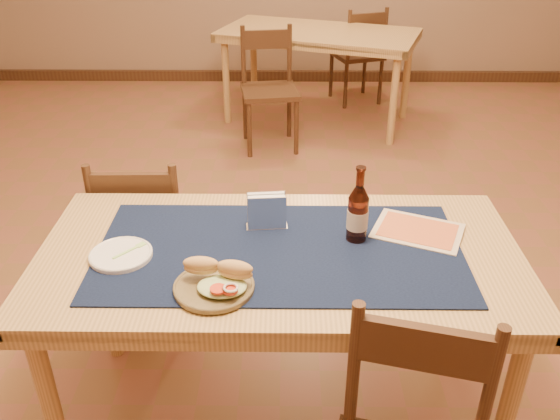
{
  "coord_description": "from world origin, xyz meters",
  "views": [
    {
      "loc": [
        0.02,
        -2.43,
        1.83
      ],
      "look_at": [
        0.0,
        -0.7,
        0.85
      ],
      "focal_mm": 38.0,
      "sensor_mm": 36.0,
      "label": 1
    }
  ],
  "objects_px": {
    "back_table": "(318,41)",
    "sandwich_plate": "(217,282)",
    "beer_bottle": "(358,213)",
    "napkin_holder": "(267,212)",
    "main_table": "(280,272)",
    "chair_main_far": "(146,235)"
  },
  "relations": [
    {
      "from": "back_table",
      "to": "sandwich_plate",
      "type": "xyz_separation_m",
      "value": [
        -0.46,
        -3.38,
        0.11
      ]
    },
    {
      "from": "back_table",
      "to": "beer_bottle",
      "type": "relative_size",
      "value": 6.35
    },
    {
      "from": "napkin_holder",
      "to": "main_table",
      "type": "bearing_deg",
      "value": -72.34
    },
    {
      "from": "sandwich_plate",
      "to": "beer_bottle",
      "type": "relative_size",
      "value": 0.91
    },
    {
      "from": "back_table",
      "to": "sandwich_plate",
      "type": "height_order",
      "value": "sandwich_plate"
    },
    {
      "from": "main_table",
      "to": "back_table",
      "type": "distance_m",
      "value": 3.18
    },
    {
      "from": "back_table",
      "to": "beer_bottle",
      "type": "height_order",
      "value": "beer_bottle"
    },
    {
      "from": "beer_bottle",
      "to": "napkin_holder",
      "type": "distance_m",
      "value": 0.32
    },
    {
      "from": "back_table",
      "to": "chair_main_far",
      "type": "relative_size",
      "value": 2.01
    },
    {
      "from": "back_table",
      "to": "main_table",
      "type": "bearing_deg",
      "value": -94.96
    },
    {
      "from": "napkin_holder",
      "to": "beer_bottle",
      "type": "bearing_deg",
      "value": -13.66
    },
    {
      "from": "napkin_holder",
      "to": "back_table",
      "type": "bearing_deg",
      "value": 83.93
    },
    {
      "from": "sandwich_plate",
      "to": "beer_bottle",
      "type": "height_order",
      "value": "beer_bottle"
    },
    {
      "from": "back_table",
      "to": "chair_main_far",
      "type": "xyz_separation_m",
      "value": [
        -0.87,
        -2.58,
        -0.23
      ]
    },
    {
      "from": "main_table",
      "to": "back_table",
      "type": "xyz_separation_m",
      "value": [
        0.28,
        3.17,
        0.0
      ]
    },
    {
      "from": "main_table",
      "to": "sandwich_plate",
      "type": "xyz_separation_m",
      "value": [
        -0.18,
        -0.21,
        0.11
      ]
    },
    {
      "from": "back_table",
      "to": "napkin_holder",
      "type": "xyz_separation_m",
      "value": [
        -0.32,
        -3.02,
        0.15
      ]
    },
    {
      "from": "main_table",
      "to": "napkin_holder",
      "type": "distance_m",
      "value": 0.21
    },
    {
      "from": "beer_bottle",
      "to": "napkin_holder",
      "type": "xyz_separation_m",
      "value": [
        -0.3,
        0.07,
        -0.04
      ]
    },
    {
      "from": "chair_main_far",
      "to": "beer_bottle",
      "type": "bearing_deg",
      "value": -31.1
    },
    {
      "from": "main_table",
      "to": "back_table",
      "type": "height_order",
      "value": "same"
    },
    {
      "from": "chair_main_far",
      "to": "beer_bottle",
      "type": "height_order",
      "value": "beer_bottle"
    }
  ]
}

